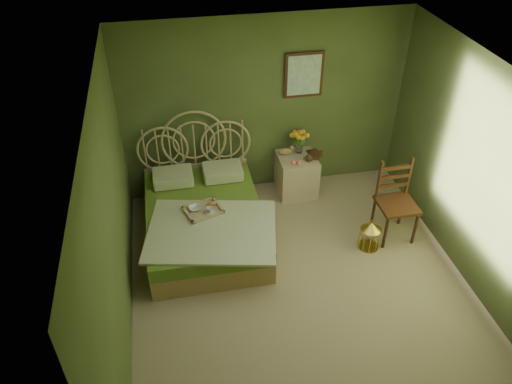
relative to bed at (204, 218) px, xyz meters
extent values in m
plane|color=tan|center=(1.03, -1.22, -0.30)|extent=(4.50, 4.50, 0.00)
plane|color=silver|center=(1.03, -1.22, 2.30)|extent=(4.50, 4.50, 0.00)
plane|color=#576B38|center=(1.03, 1.03, 1.00)|extent=(4.00, 0.00, 4.00)
plane|color=#576B38|center=(-0.97, -1.22, 1.00)|extent=(0.00, 4.50, 4.50)
plane|color=#576B38|center=(3.03, -1.22, 1.00)|extent=(0.00, 4.50, 4.50)
cube|color=#341B0E|center=(1.55, 1.01, 1.45)|extent=(0.54, 0.03, 0.64)
cube|color=white|center=(1.55, 0.99, 1.45)|extent=(0.46, 0.01, 0.56)
cube|color=tan|center=(0.00, -0.06, -0.15)|extent=(1.47, 1.97, 0.29)
cube|color=olive|center=(0.00, -0.06, 0.09)|extent=(1.47, 1.97, 0.20)
cube|color=#ECECC8|center=(0.05, -0.50, 0.20)|extent=(1.76, 1.48, 0.03)
cube|color=#ECECC8|center=(-0.35, 0.63, 0.28)|extent=(0.54, 0.39, 0.16)
cube|color=#ECECC8|center=(0.34, 0.63, 0.28)|extent=(0.54, 0.39, 0.16)
cube|color=beige|center=(-0.01, -0.13, 0.21)|extent=(0.54, 0.47, 0.04)
ellipsoid|color=#B77A38|center=(0.11, -0.04, 0.26)|extent=(0.12, 0.07, 0.05)
cube|color=#C3B49E|center=(1.45, 0.74, 0.00)|extent=(0.55, 0.55, 0.61)
cylinder|color=silver|center=(1.51, 0.87, 0.39)|extent=(0.10, 0.10, 0.18)
ellipsoid|color=tan|center=(1.30, 0.85, 0.35)|extent=(0.21, 0.11, 0.10)
sphere|color=#F87D60|center=(1.34, 0.58, 0.34)|extent=(0.07, 0.07, 0.07)
sphere|color=#F87D60|center=(1.42, 0.55, 0.34)|extent=(0.07, 0.07, 0.07)
cube|color=#341B0E|center=(2.47, -0.47, 0.21)|extent=(0.48, 0.48, 0.05)
cylinder|color=#341B0E|center=(2.26, -0.68, -0.05)|extent=(0.04, 0.04, 0.51)
cylinder|color=#341B0E|center=(2.67, -0.68, -0.05)|extent=(0.04, 0.04, 0.51)
cylinder|color=#341B0E|center=(2.26, -0.27, -0.05)|extent=(0.04, 0.04, 0.51)
cylinder|color=#341B0E|center=(2.67, -0.27, -0.05)|extent=(0.04, 0.04, 0.51)
cube|color=#341B0E|center=(2.47, -0.27, 0.50)|extent=(0.41, 0.05, 0.57)
cylinder|color=gold|center=(2.08, -0.63, -0.30)|extent=(0.27, 0.27, 0.01)
cylinder|color=gold|center=(2.08, -0.63, -0.15)|extent=(0.27, 0.27, 0.30)
cone|color=gold|center=(2.08, -0.63, 0.05)|extent=(0.27, 0.27, 0.11)
imported|color=#381E0F|center=(1.63, 0.76, 0.31)|extent=(0.20, 0.25, 0.02)
imported|color=#472819|center=(1.63, 0.76, 0.34)|extent=(0.28, 0.30, 0.02)
imported|color=white|center=(-0.11, -0.08, 0.25)|extent=(0.19, 0.19, 0.04)
imported|color=white|center=(0.07, -0.19, 0.27)|extent=(0.10, 0.10, 0.08)
camera|label=1|loc=(-0.30, -5.10, 4.21)|focal=35.00mm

